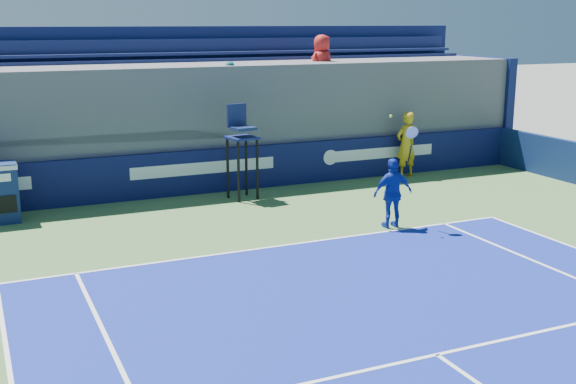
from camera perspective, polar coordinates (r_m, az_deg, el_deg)
name	(u,v)px	position (r m, az deg, el deg)	size (l,w,h in m)	color
ball_person	(406,144)	(21.75, 9.31, 3.73)	(0.71, 0.47, 1.94)	gold
back_hoarding	(203,172)	(19.58, -6.70, 1.61)	(20.40, 0.21, 1.20)	#0B1041
umpire_chair	(241,141)	(18.70, -3.70, 4.01)	(0.81, 0.81, 2.48)	black
tennis_player	(393,193)	(16.30, 8.29, -0.07)	(0.96, 0.50, 2.57)	#132A9E
stadium_seating	(181,117)	(21.31, -8.48, 5.88)	(21.00, 4.05, 4.40)	#56575C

